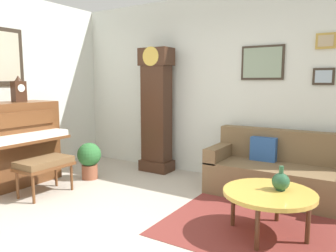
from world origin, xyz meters
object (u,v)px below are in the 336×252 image
(piano, at_px, (5,145))
(grandfather_clock, at_px, (156,114))
(coffee_table, at_px, (269,194))
(green_jug, at_px, (281,181))
(mantel_clock, at_px, (19,90))
(couch, at_px, (284,173))
(piano_bench, at_px, (45,164))
(potted_plant, at_px, (89,158))

(piano, xyz_separation_m, grandfather_clock, (1.34, 1.82, 0.36))
(coffee_table, bearing_deg, green_jug, 48.47)
(grandfather_clock, xyz_separation_m, mantel_clock, (-1.34, -1.56, 0.40))
(piano, xyz_separation_m, couch, (3.43, 1.66, -0.29))
(piano_bench, distance_m, grandfather_clock, 1.93)
(couch, height_order, potted_plant, couch)
(piano, relative_size, potted_plant, 2.57)
(coffee_table, relative_size, green_jug, 3.67)
(piano_bench, height_order, green_jug, green_jug)
(coffee_table, distance_m, mantel_clock, 3.69)
(grandfather_clock, distance_m, green_jug, 2.65)
(piano, relative_size, green_jug, 6.00)
(piano, relative_size, grandfather_clock, 0.71)
(piano, distance_m, grandfather_clock, 2.29)
(piano, relative_size, piano_bench, 2.06)
(coffee_table, relative_size, potted_plant, 1.57)
(couch, bearing_deg, mantel_clock, -157.72)
(piano, relative_size, couch, 0.76)
(grandfather_clock, relative_size, potted_plant, 3.62)
(couch, relative_size, green_jug, 7.92)
(piano_bench, xyz_separation_m, grandfather_clock, (0.60, 1.74, 0.56))
(couch, relative_size, coffee_table, 2.16)
(piano_bench, relative_size, coffee_table, 0.80)
(coffee_table, distance_m, green_jug, 0.17)
(coffee_table, bearing_deg, grandfather_clock, 148.71)
(grandfather_clock, distance_m, mantel_clock, 2.10)
(piano_bench, distance_m, green_jug, 2.94)
(piano_bench, xyz_separation_m, green_jug, (2.90, 0.49, 0.12))
(couch, distance_m, potted_plant, 2.81)
(grandfather_clock, bearing_deg, piano, -126.42)
(grandfather_clock, xyz_separation_m, potted_plant, (-0.62, -0.93, -0.64))
(mantel_clock, relative_size, potted_plant, 0.68)
(grandfather_clock, bearing_deg, coffee_table, -31.29)
(piano_bench, bearing_deg, mantel_clock, 166.20)
(grandfather_clock, bearing_deg, potted_plant, -123.61)
(piano_bench, height_order, grandfather_clock, grandfather_clock)
(piano, height_order, green_jug, piano)
(mantel_clock, bearing_deg, piano, -90.45)
(green_jug, distance_m, potted_plant, 2.94)
(piano, bearing_deg, grandfather_clock, 53.58)
(grandfather_clock, relative_size, couch, 1.07)
(coffee_table, height_order, mantel_clock, mantel_clock)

